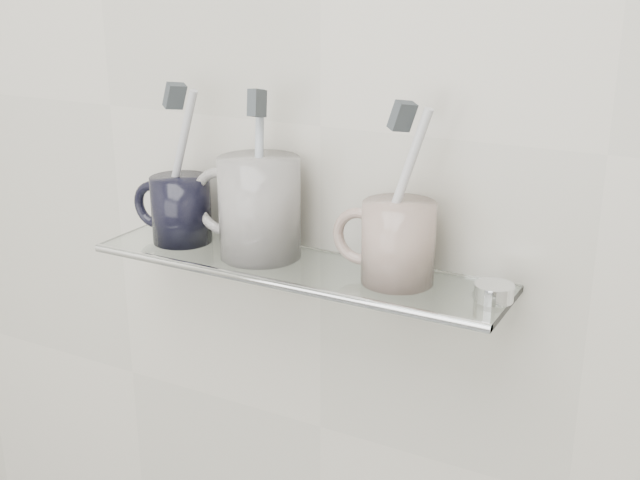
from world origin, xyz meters
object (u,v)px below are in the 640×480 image
Objects in this scene: mug_left at (181,209)px; mug_right at (398,243)px; shelf_glass at (295,267)px; mug_center at (260,208)px.

mug_left is 0.92× the size of mug_right.
shelf_glass is at bearing 168.68° from mug_right.
shelf_glass is 0.13m from mug_right.
shelf_glass is 4.21× the size of mug_center.
shelf_glass is 5.60× the size of mug_right.
mug_left reaches higher than shelf_glass.
shelf_glass is at bearing -24.31° from mug_center.
mug_right is at bearing 2.28° from shelf_glass.
mug_center is at bearing 166.40° from mug_right.
mug_right is (0.13, 0.00, 0.05)m from shelf_glass.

